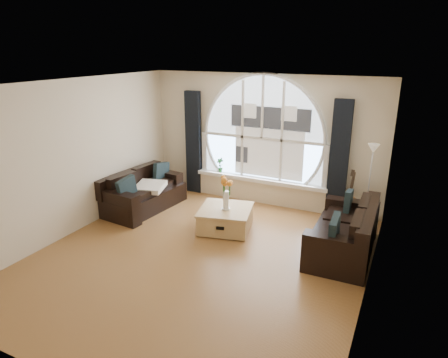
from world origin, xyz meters
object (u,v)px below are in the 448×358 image
vase_flowers (226,189)px  floor_lamp (369,187)px  guitar (351,195)px  sofa_left (144,190)px  coffee_chest (226,218)px  sofa_right (344,230)px  potted_plant (220,165)px

vase_flowers → floor_lamp: floor_lamp is taller
floor_lamp → guitar: (-0.31, 0.21, -0.27)m
sofa_left → coffee_chest: 1.96m
coffee_chest → sofa_right: bearing=-11.9°
guitar → potted_plant: bearing=-165.8°
coffee_chest → floor_lamp: bearing=13.3°
sofa_left → guitar: size_ratio=1.65×
sofa_right → vase_flowers: 2.10m
potted_plant → sofa_right: bearing=-26.5°
sofa_left → coffee_chest: bearing=1.2°
sofa_right → vase_flowers: (-2.06, -0.10, 0.40)m
coffee_chest → potted_plant: bearing=106.1°
sofa_left → guitar: (3.93, 1.20, 0.13)m
sofa_left → vase_flowers: vase_flowers is taller
coffee_chest → potted_plant: size_ratio=2.81×
sofa_left → floor_lamp: floor_lamp is taller
guitar → sofa_left: bearing=-145.4°
sofa_right → potted_plant: bearing=152.5°
sofa_right → floor_lamp: floor_lamp is taller
potted_plant → guitar: bearing=-3.4°
floor_lamp → guitar: floor_lamp is taller
coffee_chest → guitar: size_ratio=0.87×
potted_plant → floor_lamp: bearing=-6.7°
guitar → potted_plant: (-2.85, 0.17, 0.18)m
sofa_right → guitar: bearing=93.4°
vase_flowers → guitar: 2.42m
floor_lamp → guitar: 0.46m
sofa_left → floor_lamp: size_ratio=1.09×
coffee_chest → floor_lamp: floor_lamp is taller
sofa_right → potted_plant: 3.32m
guitar → potted_plant: 2.86m
sofa_right → floor_lamp: 1.19m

